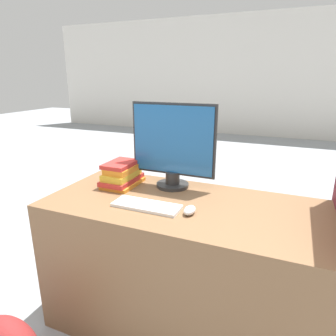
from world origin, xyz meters
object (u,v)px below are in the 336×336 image
at_px(keyboard, 147,206).
at_px(book_stack, 122,175).
at_px(mouse, 190,210).
at_px(monitor, 173,146).

relative_size(keyboard, book_stack, 1.25).
bearing_deg(mouse, monitor, 124.19).
distance_m(monitor, book_stack, 0.36).
distance_m(keyboard, book_stack, 0.37).
relative_size(monitor, book_stack, 1.83).
bearing_deg(book_stack, keyboard, -39.71).
height_order(keyboard, mouse, mouse).
bearing_deg(monitor, mouse, -55.81).
xyz_separation_m(mouse, book_stack, (-0.51, 0.23, 0.05)).
relative_size(monitor, keyboard, 1.46).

